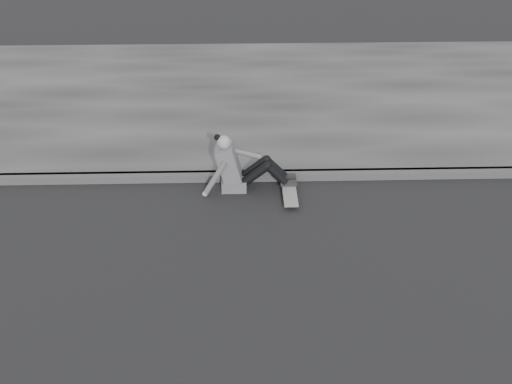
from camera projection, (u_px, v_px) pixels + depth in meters
ground at (479, 294)px, 6.52m from camera, size 80.00×80.00×0.00m
curb at (419, 174)px, 8.66m from camera, size 24.00×0.16×0.12m
sidewalk at (378, 95)px, 11.20m from camera, size 24.00×6.00×0.12m
skateboard at (289, 192)px, 8.20m from camera, size 0.20×0.78×0.09m
seated_woman at (238, 167)px, 8.24m from camera, size 1.38×0.46×0.88m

